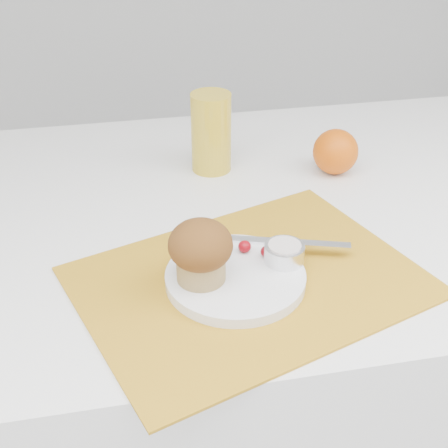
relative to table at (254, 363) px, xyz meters
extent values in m
cube|color=white|center=(0.00, 0.00, 0.00)|extent=(1.20, 0.80, 0.75)
cube|color=#BE861A|center=(-0.07, -0.21, 0.38)|extent=(0.54, 0.47, 0.00)
cylinder|color=white|center=(-0.09, -0.21, 0.39)|extent=(0.23, 0.23, 0.02)
cylinder|color=silver|center=(-0.02, -0.20, 0.41)|extent=(0.06, 0.06, 0.02)
cylinder|color=silver|center=(-0.02, -0.20, 0.42)|extent=(0.06, 0.06, 0.01)
ellipsoid|color=#620208|center=(-0.07, -0.17, 0.40)|extent=(0.02, 0.02, 0.02)
ellipsoid|color=#550207|center=(-0.04, -0.18, 0.40)|extent=(0.02, 0.02, 0.02)
cube|color=silver|center=(0.00, -0.16, 0.40)|extent=(0.18, 0.07, 0.00)
sphere|color=#DB5807|center=(0.16, 0.08, 0.42)|extent=(0.08, 0.08, 0.08)
cylinder|color=gold|center=(-0.06, 0.14, 0.45)|extent=(0.09, 0.09, 0.15)
cylinder|color=tan|center=(-0.14, -0.22, 0.41)|extent=(0.08, 0.08, 0.04)
ellipsoid|color=#3C1F0A|center=(-0.14, -0.22, 0.45)|extent=(0.09, 0.09, 0.07)
camera|label=1|loc=(-0.24, -0.89, 0.91)|focal=50.00mm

